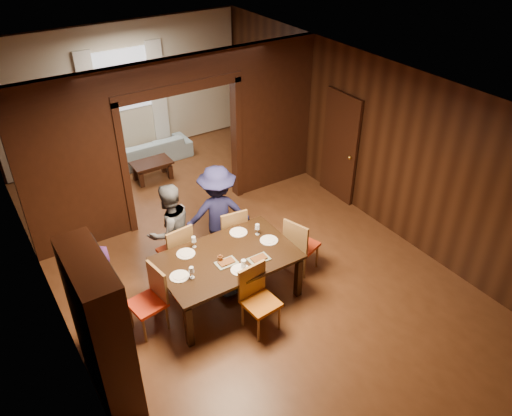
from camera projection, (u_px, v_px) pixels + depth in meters
floor at (231, 254)px, 8.34m from camera, size 9.00×9.00×0.00m
ceiling at (225, 86)px, 6.75m from camera, size 5.50×9.00×0.02m
room_walls at (175, 131)px, 8.84m from camera, size 5.52×9.01×2.90m
person_purple at (105, 300)px, 6.32m from camera, size 0.46×0.62×1.56m
person_grey at (170, 231)px, 7.56m from camera, size 0.85×0.72×1.57m
person_navy at (218, 213)px, 7.89m from camera, size 1.20×0.93×1.64m
sofa at (151, 150)px, 11.00m from camera, size 1.78×0.71×0.52m
serving_bowl at (227, 250)px, 7.13m from camera, size 0.36×0.36×0.09m
dining_table at (228, 277)px, 7.28m from camera, size 1.95×1.21×0.76m
coffee_table at (152, 171)px, 10.34m from camera, size 0.80×0.50×0.40m
chair_left at (147, 302)px, 6.70m from camera, size 0.50×0.50×0.97m
chair_right at (302, 244)px, 7.78m from camera, size 0.56×0.56×0.97m
chair_far_l at (175, 250)px, 7.66m from camera, size 0.48×0.48×0.97m
chair_far_r at (230, 232)px, 8.04m from camera, size 0.49×0.49×0.97m
chair_near at (261, 301)px, 6.71m from camera, size 0.48×0.48×0.97m
hutch at (101, 330)px, 5.60m from camera, size 0.40×1.20×2.00m
door_right at (340, 147)px, 9.34m from camera, size 0.06×0.90×2.10m
window_far at (122, 80)px, 10.53m from camera, size 1.20×0.03×1.30m
curtain_left at (92, 108)px, 10.41m from camera, size 0.35×0.06×2.40m
curtain_right at (158, 94)px, 11.09m from camera, size 0.35×0.06×2.40m
plate_left at (180, 276)px, 6.71m from camera, size 0.27×0.27×0.01m
plate_far_l at (186, 254)px, 7.12m from camera, size 0.27×0.27×0.01m
plate_far_r at (238, 232)px, 7.55m from camera, size 0.27×0.27×0.01m
plate_right at (269, 240)px, 7.39m from camera, size 0.27×0.27×0.01m
plate_near at (240, 270)px, 6.82m from camera, size 0.27×0.27×0.01m
platter_a at (226, 262)px, 6.94m from camera, size 0.30×0.20×0.04m
platter_b at (259, 259)px, 7.01m from camera, size 0.30×0.20×0.04m
wineglass_left at (192, 273)px, 6.65m from camera, size 0.08×0.08×0.18m
wineglass_far at (194, 242)px, 7.21m from camera, size 0.08×0.08×0.18m
wineglass_right at (257, 229)px, 7.48m from camera, size 0.08×0.08×0.18m
tumbler at (244, 264)px, 6.82m from camera, size 0.07×0.07×0.14m
condiment_jar at (220, 258)px, 6.96m from camera, size 0.08×0.08×0.11m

